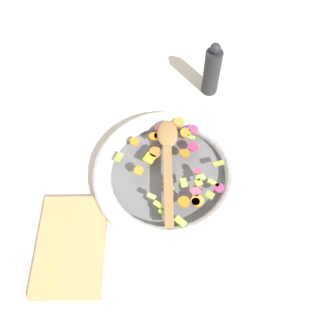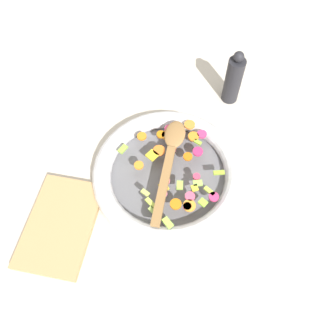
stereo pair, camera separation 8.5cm
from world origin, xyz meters
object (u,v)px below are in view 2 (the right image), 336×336
at_px(cutting_board, 61,225).
at_px(skillet, 168,173).
at_px(pepper_mill, 233,79).
at_px(wooden_spoon, 170,158).

bearing_deg(cutting_board, skillet, -51.62).
distance_m(skillet, cutting_board, 0.30).
bearing_deg(cutting_board, pepper_mill, -36.70).
distance_m(wooden_spoon, cutting_board, 0.32).
distance_m(skillet, wooden_spoon, 0.05).
xyz_separation_m(wooden_spoon, pepper_mill, (0.29, -0.14, 0.02)).
bearing_deg(pepper_mill, wooden_spoon, 154.82).
height_order(skillet, wooden_spoon, wooden_spoon).
distance_m(skillet, pepper_mill, 0.35).
xyz_separation_m(skillet, wooden_spoon, (0.02, 0.00, 0.04)).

